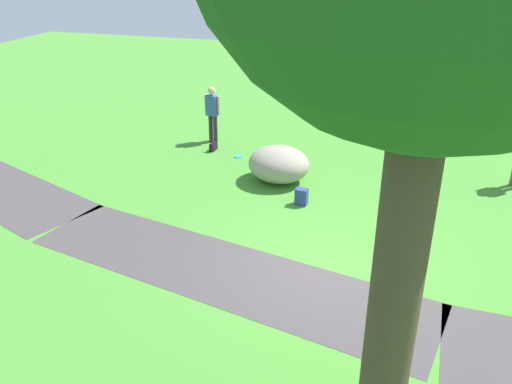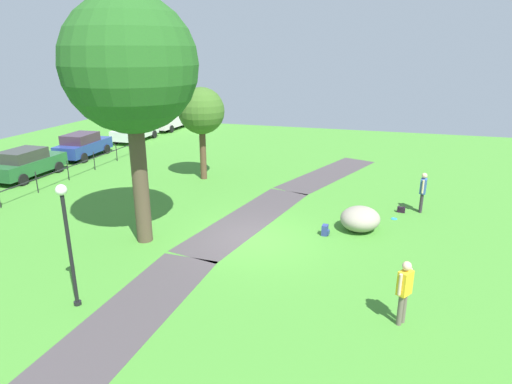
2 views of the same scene
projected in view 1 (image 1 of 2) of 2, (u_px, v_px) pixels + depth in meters
ground_plane at (330, 265)px, 10.05m from camera, size 48.00×48.00×0.00m
footpath_segment_mid at (221, 271)px, 9.87m from camera, size 8.23×3.52×0.01m
lawn_boulder at (279, 164)px, 13.48m from camera, size 1.97×1.88×0.91m
woman_with_handbag at (212, 110)px, 15.99m from camera, size 0.52×0.29×1.71m
handbag_on_grass at (213, 146)px, 15.60m from camera, size 0.30×0.33×0.31m
backpack_by_boulder at (302, 197)px, 12.33m from camera, size 0.30×0.28×0.40m
frisbee_on_grass at (238, 156)px, 15.19m from camera, size 0.24×0.24×0.02m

